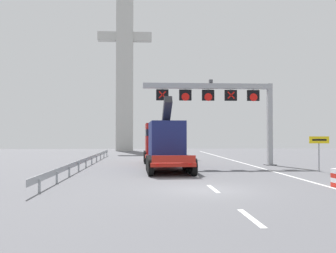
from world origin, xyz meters
name	(u,v)px	position (x,y,z in m)	size (l,w,h in m)	color
ground	(205,190)	(0.00, 0.00, 0.00)	(112.00, 112.00, 0.00)	#5B5B60
lane_markings	(178,162)	(0.42, 19.17, 0.01)	(0.20, 52.95, 0.01)	silver
edge_line_right	(259,167)	(6.20, 12.00, 0.01)	(0.20, 63.00, 0.01)	silver
overhead_lane_gantry	(224,99)	(3.97, 14.28, 5.64)	(11.30, 0.90, 7.28)	#9EA0A5
heavy_haul_truck_red	(163,142)	(-1.30, 13.46, 1.99)	(3.37, 14.13, 5.30)	red
exit_sign_yellow	(319,145)	(9.29, 8.13, 1.86)	(1.41, 0.15, 2.46)	#9EA0A5
guardrail_left	(88,159)	(-7.48, 14.38, 0.56)	(0.13, 32.76, 0.76)	#999EA3
bridge_pylon_distant	(125,57)	(-6.18, 45.93, 15.86)	(9.00, 2.00, 30.95)	#B7B7B2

